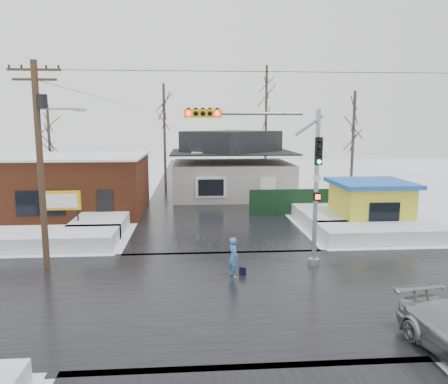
{
  "coord_description": "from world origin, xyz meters",
  "views": [
    {
      "loc": [
        -1.51,
        -15.76,
        6.42
      ],
      "look_at": [
        0.1,
        5.63,
        3.0
      ],
      "focal_mm": 35.0,
      "sensor_mm": 36.0,
      "label": 1
    }
  ],
  "objects": [
    {
      "name": "ground",
      "position": [
        0.0,
        0.0,
        0.0
      ],
      "size": [
        120.0,
        120.0,
        0.0
      ],
      "primitive_type": "plane",
      "color": "white",
      "rests_on": "ground"
    },
    {
      "name": "road_ns",
      "position": [
        0.0,
        0.0,
        0.01
      ],
      "size": [
        10.0,
        120.0,
        0.02
      ],
      "primitive_type": "cube",
      "color": "black",
      "rests_on": "ground"
    },
    {
      "name": "road_ew",
      "position": [
        0.0,
        0.0,
        0.01
      ],
      "size": [
        120.0,
        10.0,
        0.02
      ],
      "primitive_type": "cube",
      "color": "black",
      "rests_on": "ground"
    },
    {
      "name": "snowbank_nw",
      "position": [
        -9.0,
        7.0,
        0.4
      ],
      "size": [
        7.0,
        3.0,
        0.8
      ],
      "primitive_type": "cube",
      "color": "white",
      "rests_on": "ground"
    },
    {
      "name": "snowbank_ne",
      "position": [
        9.0,
        7.0,
        0.4
      ],
      "size": [
        7.0,
        3.0,
        0.8
      ],
      "primitive_type": "cube",
      "color": "white",
      "rests_on": "ground"
    },
    {
      "name": "snowbank_nside_w",
      "position": [
        -7.0,
        12.0,
        0.4
      ],
      "size": [
        3.0,
        8.0,
        0.8
      ],
      "primitive_type": "cube",
      "color": "white",
      "rests_on": "ground"
    },
    {
      "name": "snowbank_nside_e",
      "position": [
        7.0,
        12.0,
        0.4
      ],
      "size": [
        3.0,
        8.0,
        0.8
      ],
      "primitive_type": "cube",
      "color": "white",
      "rests_on": "ground"
    },
    {
      "name": "traffic_signal",
      "position": [
        2.43,
        2.97,
        4.54
      ],
      "size": [
        6.05,
        0.68,
        7.0
      ],
      "color": "gray",
      "rests_on": "ground"
    },
    {
      "name": "utility_pole",
      "position": [
        -7.93,
        3.5,
        5.11
      ],
      "size": [
        3.15,
        0.44,
        9.0
      ],
      "color": "#382619",
      "rests_on": "ground"
    },
    {
      "name": "brick_building",
      "position": [
        -11.0,
        15.99,
        2.08
      ],
      "size": [
        12.2,
        8.2,
        4.12
      ],
      "color": "brown",
      "rests_on": "ground"
    },
    {
      "name": "marquee_sign",
      "position": [
        -9.0,
        9.49,
        1.92
      ],
      "size": [
        2.2,
        0.21,
        2.55
      ],
      "color": "black",
      "rests_on": "ground"
    },
    {
      "name": "house",
      "position": [
        2.0,
        22.0,
        2.62
      ],
      "size": [
        10.4,
        8.4,
        5.76
      ],
      "color": "#A6A096",
      "rests_on": "ground"
    },
    {
      "name": "kiosk",
      "position": [
        9.5,
        9.99,
        1.46
      ],
      "size": [
        4.6,
        4.6,
        2.88
      ],
      "color": "yellow",
      "rests_on": "ground"
    },
    {
      "name": "fence",
      "position": [
        6.5,
        14.0,
        0.9
      ],
      "size": [
        8.0,
        0.12,
        1.8
      ],
      "primitive_type": "cube",
      "color": "black",
      "rests_on": "ground"
    },
    {
      "name": "tree_far_left",
      "position": [
        -4.0,
        26.0,
        7.95
      ],
      "size": [
        3.0,
        3.0,
        10.0
      ],
      "color": "#332821",
      "rests_on": "ground"
    },
    {
      "name": "tree_far_mid",
      "position": [
        6.0,
        28.0,
        9.54
      ],
      "size": [
        3.0,
        3.0,
        12.0
      ],
      "color": "#332821",
      "rests_on": "ground"
    },
    {
      "name": "tree_far_right",
      "position": [
        12.0,
        20.0,
        7.16
      ],
      "size": [
        3.0,
        3.0,
        9.0
      ],
      "color": "#332821",
      "rests_on": "ground"
    },
    {
      "name": "tree_far_west",
      "position": [
        -14.0,
        24.0,
        6.36
      ],
      "size": [
        3.0,
        3.0,
        8.0
      ],
      "color": "#332821",
      "rests_on": "ground"
    },
    {
      "name": "pedestrian",
      "position": [
        0.2,
        1.7,
        0.85
      ],
      "size": [
        0.58,
        0.71,
        1.7
      ],
      "primitive_type": "imported",
      "rotation": [
        0.0,
        0.0,
        1.89
      ],
      "color": "#4377BC",
      "rests_on": "ground"
    },
    {
      "name": "shopping_bag",
      "position": [
        0.61,
        1.85,
        0.17
      ],
      "size": [
        0.3,
        0.21,
        0.35
      ],
      "primitive_type": "cube",
      "rotation": [
        0.0,
        0.0,
        -0.36
      ],
      "color": "black",
      "rests_on": "ground"
    }
  ]
}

